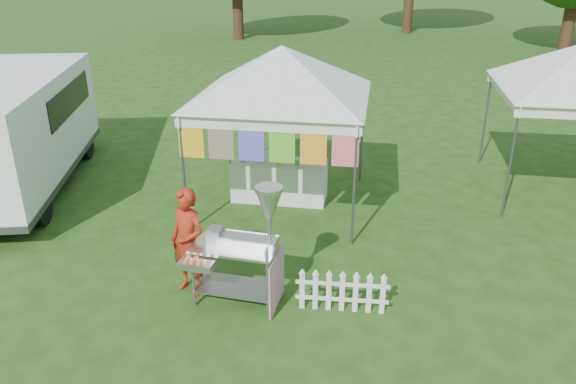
# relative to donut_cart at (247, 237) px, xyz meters

# --- Properties ---
(ground) EXTENTS (120.00, 120.00, 0.00)m
(ground) POSITION_rel_donut_cart_xyz_m (-0.12, -0.14, -1.04)
(ground) COLOR #223F12
(ground) RESTS_ON ground
(canopy_main) EXTENTS (4.24, 4.24, 3.45)m
(canopy_main) POSITION_rel_donut_cart_xyz_m (-0.12, 3.36, 1.94)
(canopy_main) COLOR #59595E
(canopy_main) RESTS_ON ground
(donut_cart) EXTENTS (1.33, 0.83, 1.77)m
(donut_cart) POSITION_rel_donut_cart_xyz_m (0.00, 0.00, 0.00)
(donut_cart) COLOR gray
(donut_cart) RESTS_ON ground
(vendor) EXTENTS (0.68, 0.59, 1.58)m
(vendor) POSITION_rel_donut_cart_xyz_m (-0.90, 0.18, -0.25)
(vendor) COLOR #9C2513
(vendor) RESTS_ON ground
(cargo_van) EXTENTS (3.52, 5.83, 2.27)m
(cargo_van) POSITION_rel_donut_cart_xyz_m (-5.62, 3.35, 0.18)
(cargo_van) COLOR white
(cargo_van) RESTS_ON ground
(picket_fence) EXTENTS (1.26, 0.09, 0.56)m
(picket_fence) POSITION_rel_donut_cart_xyz_m (1.28, 0.05, -0.76)
(picket_fence) COLOR white
(picket_fence) RESTS_ON ground
(display_table) EXTENTS (1.80, 0.70, 0.77)m
(display_table) POSITION_rel_donut_cart_xyz_m (-0.21, 3.56, -0.66)
(display_table) COLOR white
(display_table) RESTS_ON ground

